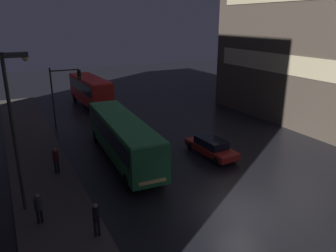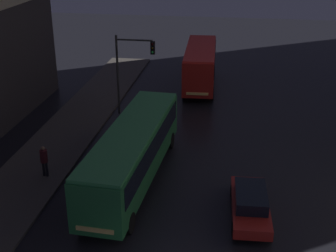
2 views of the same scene
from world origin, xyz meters
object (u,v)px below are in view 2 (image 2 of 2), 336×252
Objects in this scene: pedestrian_mid at (44,158)px; traffic_light_main at (130,62)px; bus_far at (200,62)px; car_taxi at (250,203)px; bus_near at (133,149)px.

traffic_light_main reaches higher than pedestrian_mid.
pedestrian_mid is (-6.91, -17.30, -0.89)m from bus_far.
bus_far is at bearing 58.91° from traffic_light_main.
bus_far is at bearing -80.67° from car_taxi.
car_taxi is 11.24m from pedestrian_mid.
pedestrian_mid is at bearing -104.24° from traffic_light_main.
bus_near is 2.06× the size of traffic_light_main.
pedestrian_mid is (-11.06, 1.97, 0.51)m from car_taxi.
pedestrian_mid is at bearing 8.60° from bus_near.
car_taxi is 2.68× the size of pedestrian_mid.
pedestrian_mid is 10.74m from traffic_light_main.
bus_near is at bearing -24.04° from car_taxi.
car_taxi is (6.20, -2.41, -1.23)m from bus_near.
traffic_light_main is at bearing -57.62° from car_taxi.
bus_near is 1.25× the size of bus_far.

